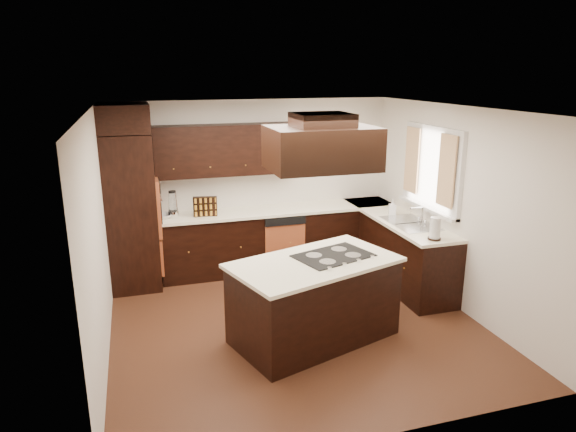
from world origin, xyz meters
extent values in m
cube|color=#5B311D|center=(0.00, 0.00, -0.01)|extent=(4.20, 4.20, 0.02)
cube|color=silver|center=(0.00, 0.00, 2.51)|extent=(4.20, 4.20, 0.02)
cube|color=silver|center=(0.00, 2.11, 1.25)|extent=(4.20, 0.02, 2.50)
cube|color=silver|center=(0.00, -2.11, 1.25)|extent=(4.20, 0.02, 2.50)
cube|color=silver|center=(-2.11, 0.00, 1.25)|extent=(0.02, 4.20, 2.50)
cube|color=silver|center=(2.11, 0.00, 1.25)|extent=(0.02, 4.20, 2.50)
cube|color=black|center=(-1.78, 1.71, 1.06)|extent=(0.65, 0.75, 2.12)
cube|color=#AF522B|center=(-1.43, 1.71, 1.12)|extent=(0.05, 0.62, 0.78)
cube|color=black|center=(0.03, 1.80, 0.44)|extent=(2.93, 0.60, 0.88)
cube|color=black|center=(1.80, 0.90, 0.44)|extent=(0.60, 2.40, 0.88)
cube|color=white|center=(0.03, 1.79, 0.90)|extent=(2.93, 0.63, 0.04)
cube|color=white|center=(1.79, 0.90, 0.90)|extent=(0.63, 2.40, 0.04)
cube|color=black|center=(-0.43, 1.93, 1.81)|extent=(2.00, 0.34, 0.72)
cube|color=#AF522B|center=(0.33, 1.50, 0.40)|extent=(0.60, 0.05, 0.72)
cube|color=silver|center=(2.07, 0.55, 1.65)|extent=(0.06, 1.32, 1.12)
cube|color=white|center=(2.10, 0.55, 1.65)|extent=(0.00, 1.20, 1.00)
cube|color=beige|center=(2.01, 0.13, 1.70)|extent=(0.02, 0.34, 0.90)
cube|color=beige|center=(2.01, 0.97, 1.70)|extent=(0.02, 0.34, 0.90)
cube|color=silver|center=(1.80, 0.55, 0.92)|extent=(0.52, 0.84, 0.01)
cube|color=black|center=(0.10, -0.41, 0.44)|extent=(1.93, 1.43, 0.88)
cube|color=white|center=(0.10, -0.41, 0.90)|extent=(2.01, 1.51, 0.04)
cube|color=black|center=(0.34, -0.33, 0.93)|extent=(0.94, 0.77, 0.01)
cube|color=black|center=(0.10, -0.55, 2.16)|extent=(1.05, 0.72, 0.42)
cube|color=black|center=(0.10, -0.55, 2.44)|extent=(0.55, 0.50, 0.13)
cylinder|color=silver|center=(-1.22, 1.76, 0.97)|extent=(0.15, 0.15, 0.10)
cone|color=silver|center=(-1.22, 1.76, 1.15)|extent=(0.13, 0.13, 0.26)
cube|color=black|center=(-0.78, 1.72, 1.06)|extent=(0.34, 0.15, 0.28)
imported|color=silver|center=(-1.36, 1.76, 0.95)|extent=(0.33, 0.33, 0.06)
imported|color=silver|center=(1.77, 1.02, 1.03)|extent=(0.13, 0.13, 0.22)
cylinder|color=silver|center=(1.73, -0.15, 1.06)|extent=(0.14, 0.14, 0.28)
camera|label=1|loc=(-1.68, -5.29, 2.89)|focal=32.00mm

